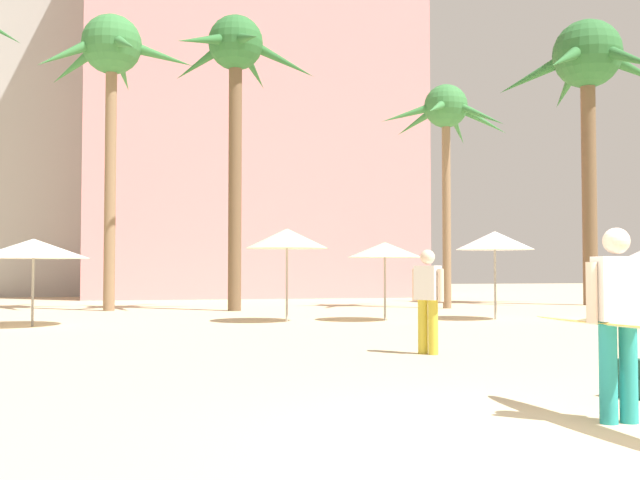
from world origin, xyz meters
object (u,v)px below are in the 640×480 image
(palm_tree_left, at_px, (236,68))
(backpack, at_px, (635,380))
(cafe_umbrella_4, at_px, (495,241))
(person_near_left, at_px, (627,319))
(palm_tree_far_left, at_px, (111,61))
(cafe_umbrella_0, at_px, (287,239))
(person_mid_right, at_px, (428,297))
(cafe_umbrella_3, at_px, (33,249))
(palm_tree_far_right, at_px, (446,120))
(cafe_umbrella_5, at_px, (385,250))
(palm_tree_right, at_px, (587,71))

(palm_tree_left, height_order, backpack, palm_tree_left)
(cafe_umbrella_4, bearing_deg, person_near_left, -111.77)
(palm_tree_far_left, height_order, cafe_umbrella_4, palm_tree_far_left)
(backpack, bearing_deg, cafe_umbrella_0, -113.61)
(person_near_left, distance_m, person_mid_right, 5.60)
(cafe_umbrella_3, relative_size, cafe_umbrella_4, 1.09)
(palm_tree_far_right, bearing_deg, palm_tree_far_left, 174.72)
(palm_tree_far_right, distance_m, cafe_umbrella_5, 8.42)
(cafe_umbrella_5, bearing_deg, cafe_umbrella_3, 179.60)
(cafe_umbrella_3, height_order, person_near_left, cafe_umbrella_3)
(cafe_umbrella_5, bearing_deg, palm_tree_left, 121.08)
(backpack, xyz_separation_m, person_mid_right, (-0.63, 4.39, 0.73))
(palm_tree_left, distance_m, cafe_umbrella_4, 10.62)
(cafe_umbrella_3, xyz_separation_m, cafe_umbrella_5, (8.94, -0.06, 0.02))
(palm_tree_far_left, distance_m, backpack, 21.34)
(palm_tree_left, bearing_deg, person_mid_right, -82.95)
(palm_tree_left, height_order, cafe_umbrella_5, palm_tree_left)
(palm_tree_far_left, xyz_separation_m, palm_tree_far_right, (11.62, -1.07, -1.68))
(cafe_umbrella_4, height_order, cafe_umbrella_5, cafe_umbrella_4)
(cafe_umbrella_0, xyz_separation_m, cafe_umbrella_5, (2.65, -0.17, -0.29))
(cafe_umbrella_0, distance_m, cafe_umbrella_5, 2.67)
(backpack, distance_m, person_mid_right, 4.50)
(cafe_umbrella_4, relative_size, cafe_umbrella_5, 1.15)
(person_mid_right, bearing_deg, backpack, 64.04)
(palm_tree_right, xyz_separation_m, backpack, (-11.58, -18.52, -8.94))
(palm_tree_left, xyz_separation_m, person_near_left, (1.32, -18.87, -7.22))
(cafe_umbrella_0, relative_size, cafe_umbrella_4, 1.01)
(person_near_left, bearing_deg, person_mid_right, -0.76)
(cafe_umbrella_0, relative_size, cafe_umbrella_5, 1.16)
(palm_tree_far_left, relative_size, person_mid_right, 5.88)
(palm_tree_right, bearing_deg, person_near_left, -122.43)
(palm_tree_right, height_order, palm_tree_far_right, palm_tree_right)
(palm_tree_left, distance_m, cafe_umbrella_5, 9.08)
(palm_tree_left, relative_size, cafe_umbrella_5, 4.71)
(palm_tree_far_left, bearing_deg, cafe_umbrella_3, -102.42)
(cafe_umbrella_4, distance_m, person_near_left, 14.02)
(palm_tree_far_right, height_order, cafe_umbrella_0, palm_tree_far_right)
(palm_tree_right, bearing_deg, palm_tree_far_left, 179.59)
(cafe_umbrella_0, relative_size, person_mid_right, 1.45)
(cafe_umbrella_0, xyz_separation_m, cafe_umbrella_4, (5.75, -0.43, -0.02))
(palm_tree_far_left, distance_m, palm_tree_far_right, 11.79)
(palm_tree_right, xyz_separation_m, palm_tree_far_right, (-6.32, -0.95, -2.41))
(cafe_umbrella_3, relative_size, backpack, 6.33)
(cafe_umbrella_4, distance_m, person_mid_right, 8.92)
(person_mid_right, bearing_deg, cafe_umbrella_3, -81.05)
(palm_tree_far_left, xyz_separation_m, cafe_umbrella_3, (-1.44, -6.55, -6.52))
(cafe_umbrella_3, bearing_deg, person_near_left, -62.69)
(palm_tree_far_left, distance_m, cafe_umbrella_0, 10.18)
(palm_tree_left, height_order, cafe_umbrella_4, palm_tree_left)
(cafe_umbrella_4, relative_size, person_near_left, 0.78)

